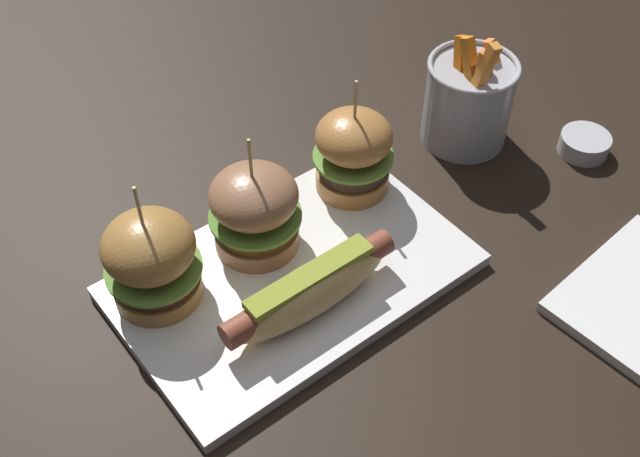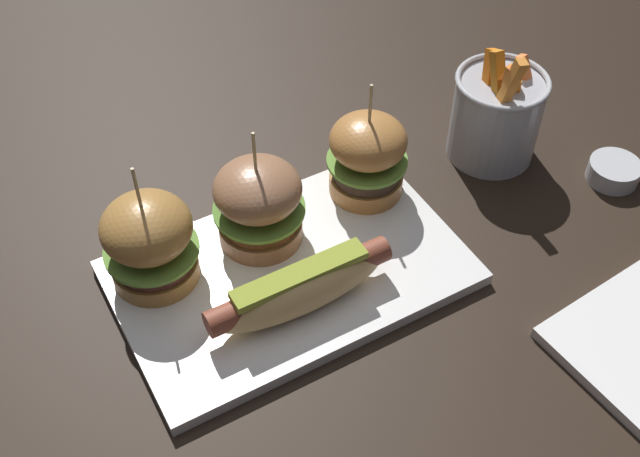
# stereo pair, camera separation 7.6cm
# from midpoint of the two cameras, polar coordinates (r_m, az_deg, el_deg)

# --- Properties ---
(ground_plane) EXTENTS (3.00, 3.00, 0.00)m
(ground_plane) POSITION_cam_midpoint_polar(r_m,az_deg,el_deg) (0.79, -4.73, -3.96)
(ground_plane) COLOR black
(platter_main) EXTENTS (0.34, 0.21, 0.01)m
(platter_main) POSITION_cam_midpoint_polar(r_m,az_deg,el_deg) (0.78, -4.76, -3.63)
(platter_main) COLOR white
(platter_main) RESTS_ON ground
(hot_dog) EXTENTS (0.19, 0.05, 0.05)m
(hot_dog) POSITION_cam_midpoint_polar(r_m,az_deg,el_deg) (0.73, -3.73, -4.61)
(hot_dog) COLOR #DEB46D
(hot_dog) RESTS_ON platter_main
(slider_left) EXTENTS (0.09, 0.09, 0.14)m
(slider_left) POSITION_cam_midpoint_polar(r_m,az_deg,el_deg) (0.74, -15.11, -2.37)
(slider_left) COLOR #A87639
(slider_left) RESTS_ON platter_main
(slider_center) EXTENTS (0.09, 0.09, 0.14)m
(slider_center) POSITION_cam_midpoint_polar(r_m,az_deg,el_deg) (0.77, -7.61, 1.20)
(slider_center) COLOR #956546
(slider_center) RESTS_ON platter_main
(slider_right) EXTENTS (0.09, 0.09, 0.14)m
(slider_right) POSITION_cam_midpoint_polar(r_m,az_deg,el_deg) (0.82, -0.18, 5.49)
(slider_right) COLOR #B1743A
(slider_right) RESTS_ON platter_main
(fries_bucket) EXTENTS (0.10, 0.10, 0.15)m
(fries_bucket) POSITION_cam_midpoint_polar(r_m,az_deg,el_deg) (0.91, 8.48, 9.17)
(fries_bucket) COLOR #A8AAB2
(fries_bucket) RESTS_ON ground
(sauce_ramekin) EXTENTS (0.06, 0.06, 0.02)m
(sauce_ramekin) POSITION_cam_midpoint_polar(r_m,az_deg,el_deg) (0.95, 16.65, 5.87)
(sauce_ramekin) COLOR #B7BABF
(sauce_ramekin) RESTS_ON ground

